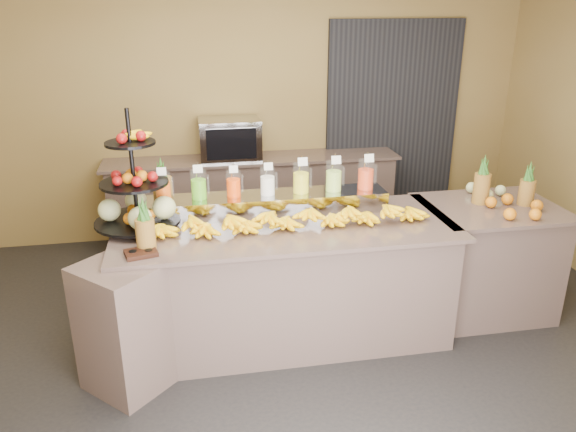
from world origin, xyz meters
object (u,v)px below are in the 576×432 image
object	(u,v)px
fruit_stand	(142,198)
condiment_caddy	(141,253)
pitcher_tray	(268,204)
right_fruit_pile	(508,199)
oven_warmer	(229,139)
banana_heap	(289,216)

from	to	relation	value
fruit_stand	condiment_caddy	world-z (taller)	fruit_stand
pitcher_tray	fruit_stand	bearing A→B (deg)	-172.47
condiment_caddy	right_fruit_pile	world-z (taller)	right_fruit_pile
right_fruit_pile	oven_warmer	xyz separation A→B (m)	(-2.03, 1.91, 0.13)
fruit_stand	right_fruit_pile	world-z (taller)	fruit_stand
oven_warmer	right_fruit_pile	bearing A→B (deg)	-43.85
banana_heap	condiment_caddy	size ratio (longest dim) A/B	10.42
pitcher_tray	condiment_caddy	size ratio (longest dim) A/B	9.28
pitcher_tray	condiment_caddy	distance (m)	1.12
oven_warmer	condiment_caddy	bearing A→B (deg)	-109.24
banana_heap	condiment_caddy	bearing A→B (deg)	-162.99
banana_heap	right_fruit_pile	xyz separation A→B (m)	(1.77, 0.06, -0.00)
pitcher_tray	oven_warmer	xyz separation A→B (m)	(-0.15, 1.67, 0.13)
fruit_stand	right_fruit_pile	distance (m)	2.82
banana_heap	right_fruit_pile	size ratio (longest dim) A/B	4.44
banana_heap	oven_warmer	xyz separation A→B (m)	(-0.26, 1.98, 0.13)
fruit_stand	oven_warmer	size ratio (longest dim) A/B	1.39
fruit_stand	condiment_caddy	size ratio (longest dim) A/B	4.34
banana_heap	right_fruit_pile	distance (m)	1.77
condiment_caddy	oven_warmer	bearing A→B (deg)	71.27
pitcher_tray	right_fruit_pile	world-z (taller)	right_fruit_pile
pitcher_tray	banana_heap	world-z (taller)	banana_heap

